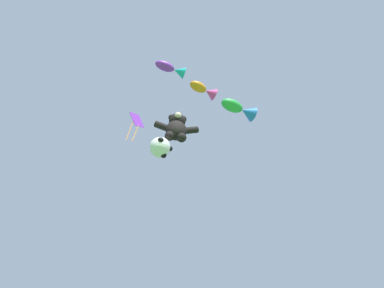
# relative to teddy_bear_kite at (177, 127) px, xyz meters

# --- Properties ---
(teddy_bear_kite) EXTENTS (2.05, 0.90, 2.08)m
(teddy_bear_kite) POSITION_rel_teddy_bear_kite_xyz_m (0.00, 0.00, 0.00)
(teddy_bear_kite) COLOR black
(soccer_ball_kite) EXTENTS (0.94, 0.94, 0.87)m
(soccer_ball_kite) POSITION_rel_teddy_bear_kite_xyz_m (-0.57, 0.18, -1.51)
(soccer_ball_kite) COLOR white
(fish_kite_emerald) EXTENTS (2.09, 1.25, 0.85)m
(fish_kite_emerald) POSITION_rel_teddy_bear_kite_xyz_m (3.32, -0.21, 2.58)
(fish_kite_emerald) COLOR green
(fish_kite_tangerine) EXTENTS (1.61, 1.05, 0.68)m
(fish_kite_tangerine) POSITION_rel_teddy_bear_kite_xyz_m (1.25, -0.81, 3.08)
(fish_kite_tangerine) COLOR orange
(fish_kite_violet) EXTENTS (1.61, 0.84, 0.60)m
(fish_kite_violet) POSITION_rel_teddy_bear_kite_xyz_m (-0.59, -1.77, 2.73)
(fish_kite_violet) COLOR purple
(diamond_kite) EXTENTS (0.91, 0.94, 2.94)m
(diamond_kite) POSITION_rel_teddy_bear_kite_xyz_m (-2.26, 1.56, 2.77)
(diamond_kite) COLOR purple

